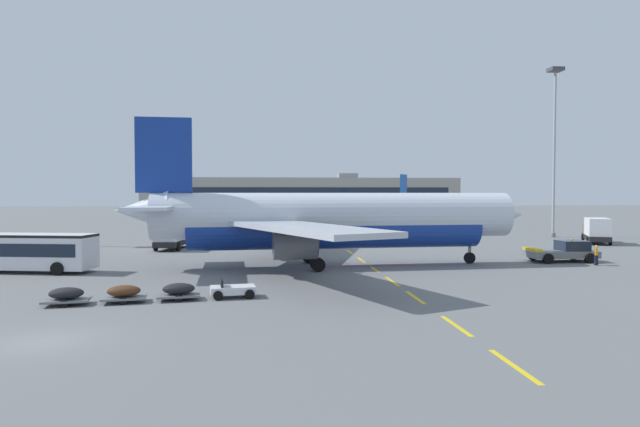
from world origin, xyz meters
TOP-DOWN VIEW (x-y plane):
  - ground at (40.00, 40.00)m, footprint 400.00×400.00m
  - apron_paint_markings at (18.00, 36.34)m, footprint 8.00×94.13m
  - airliner_foreground at (14.54, 22.03)m, footprint 34.79×34.57m
  - pushback_tug at (35.93, 23.27)m, footprint 6.03×3.26m
  - airliner_mid_left at (45.71, 103.71)m, footprint 25.28×27.07m
  - apron_shuttle_bus at (-10.09, 21.28)m, footprint 12.32×5.05m
  - catering_truck at (49.62, 39.78)m, footprint 5.07×7.37m
  - ground_power_truck at (-1.05, 38.02)m, footprint 3.22×7.21m
  - baggage_train at (2.73, 8.33)m, footprint 11.69×3.18m
  - ground_crew_worker at (37.36, 20.56)m, footprint 0.46×0.57m
  - apron_light_mast_far at (49.32, 49.45)m, footprint 1.80×1.80m
  - terminal_satellite at (20.90, 149.70)m, footprint 96.49×19.20m

SIDE VIEW (x-z plane):
  - ground at x=40.00m, z-range 0.00..0.00m
  - apron_paint_markings at x=18.00m, z-range 0.00..0.01m
  - baggage_train at x=2.73m, z-range -0.04..1.10m
  - pushback_tug at x=35.93m, z-range -0.14..1.94m
  - ground_crew_worker at x=37.36m, z-range 0.13..1.86m
  - catering_truck at x=49.62m, z-range 0.08..3.22m
  - ground_power_truck at x=-1.05m, z-range 0.08..3.22m
  - apron_shuttle_bus at x=-10.09m, z-range 0.25..3.25m
  - airliner_mid_left at x=45.71m, z-range -1.81..8.47m
  - airliner_foreground at x=14.54m, z-range -2.15..10.05m
  - terminal_satellite at x=20.90m, z-range -0.78..11.69m
  - apron_light_mast_far at x=49.32m, z-range 2.97..26.52m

